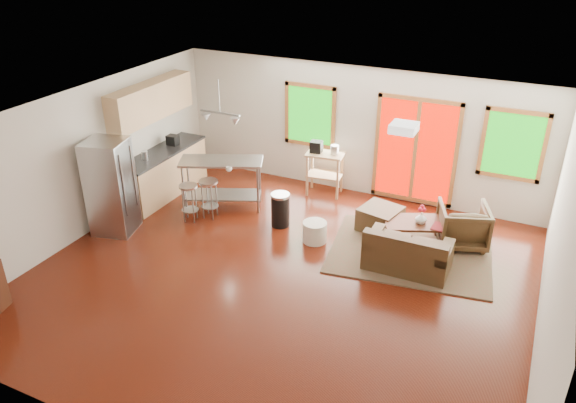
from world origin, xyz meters
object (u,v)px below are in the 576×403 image
at_px(loveseat, 407,254).
at_px(armchair, 463,223).
at_px(coffee_table, 415,224).
at_px(rug, 410,253).
at_px(ottoman, 380,219).
at_px(refrigerator, 111,187).
at_px(island, 222,175).
at_px(kitchen_cart, 324,159).

relative_size(loveseat, armchair, 1.62).
bearing_deg(coffee_table, rug, -83.39).
relative_size(loveseat, ottoman, 2.01).
distance_m(loveseat, ottoman, 1.32).
distance_m(rug, armchair, 1.05).
xyz_separation_m(rug, refrigerator, (-5.03, -1.46, 0.85)).
bearing_deg(loveseat, island, 170.06).
xyz_separation_m(ottoman, kitchen_cart, (-1.50, 0.97, 0.55)).
relative_size(loveseat, kitchen_cart, 1.19).
distance_m(refrigerator, kitchen_cart, 4.12).
height_order(loveseat, coffee_table, loveseat).
bearing_deg(armchair, rug, 24.30).
distance_m(armchair, refrigerator, 6.14).
height_order(loveseat, island, island).
relative_size(loveseat, refrigerator, 0.77).
distance_m(ottoman, kitchen_cart, 1.87).
distance_m(rug, ottoman, 0.94).
bearing_deg(rug, refrigerator, -163.78).
bearing_deg(rug, ottoman, 141.42).
xyz_separation_m(armchair, kitchen_cart, (-2.92, 0.87, 0.35)).
relative_size(loveseat, island, 0.79).
distance_m(loveseat, kitchen_cart, 3.10).
distance_m(armchair, island, 4.50).
bearing_deg(refrigerator, coffee_table, 5.89).
bearing_deg(refrigerator, island, 37.21).
height_order(rug, loveseat, loveseat).
bearing_deg(kitchen_cart, coffee_table, -27.98).
bearing_deg(coffee_table, kitchen_cart, 152.02).
xyz_separation_m(armchair, refrigerator, (-5.74, -2.14, 0.45)).
relative_size(loveseat, coffee_table, 1.11).
distance_m(loveseat, coffee_table, 0.90).
height_order(refrigerator, kitchen_cart, refrigerator).
bearing_deg(rug, loveseat, -83.85).
bearing_deg(loveseat, rug, 95.84).
xyz_separation_m(rug, armchair, (0.70, 0.68, 0.40)).
xyz_separation_m(island, kitchen_cart, (1.54, 1.40, 0.09)).
bearing_deg(ottoman, refrigerator, -154.75).
xyz_separation_m(rug, ottoman, (-0.72, 0.57, 0.21)).
bearing_deg(ottoman, armchair, 4.21).
xyz_separation_m(rug, coffee_table, (-0.05, 0.39, 0.35)).
bearing_deg(ottoman, rug, -38.58).
distance_m(loveseat, refrigerator, 5.21).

